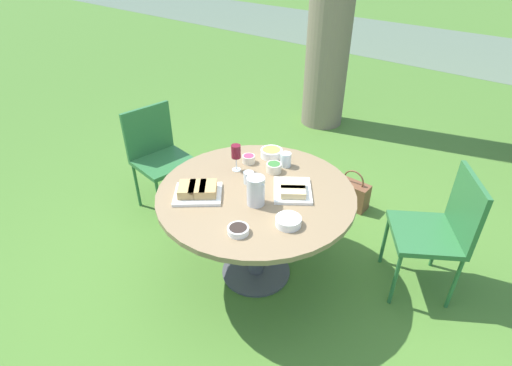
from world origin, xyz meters
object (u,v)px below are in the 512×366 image
(chair_near_left, at_px, (441,226))
(wine_glass, at_px, (236,153))
(water_pitcher, at_px, (256,191))
(dining_table, at_px, (256,204))
(handbag, at_px, (351,194))
(chair_near_right, at_px, (158,151))

(chair_near_left, distance_m, wine_glass, 1.41)
(water_pitcher, xyz_separation_m, wine_glass, (-0.36, 0.22, 0.04))
(dining_table, height_order, wine_glass, wine_glass)
(chair_near_left, relative_size, handbag, 2.42)
(chair_near_right, relative_size, wine_glass, 4.62)
(chair_near_left, xyz_separation_m, chair_near_right, (-2.19, -0.53, 0.00))
(chair_near_right, distance_m, wine_glass, 1.00)
(chair_near_right, bearing_deg, water_pitcher, -10.81)
(chair_near_left, xyz_separation_m, water_pitcher, (-0.90, -0.77, 0.28))
(water_pitcher, relative_size, wine_glass, 0.96)
(water_pitcher, xyz_separation_m, handbag, (0.04, 1.28, -0.68))
(chair_near_left, bearing_deg, water_pitcher, -139.16)
(wine_glass, bearing_deg, chair_near_right, 178.14)
(handbag, bearing_deg, chair_near_left, -30.74)
(water_pitcher, distance_m, wine_glass, 0.42)
(dining_table, xyz_separation_m, wine_glass, (-0.27, 0.11, 0.24))
(water_pitcher, height_order, handbag, water_pitcher)
(chair_near_right, height_order, handbag, chair_near_right)
(chair_near_right, bearing_deg, chair_near_left, 13.50)
(water_pitcher, distance_m, handbag, 1.45)
(chair_near_left, distance_m, water_pitcher, 1.22)
(dining_table, distance_m, handbag, 1.28)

